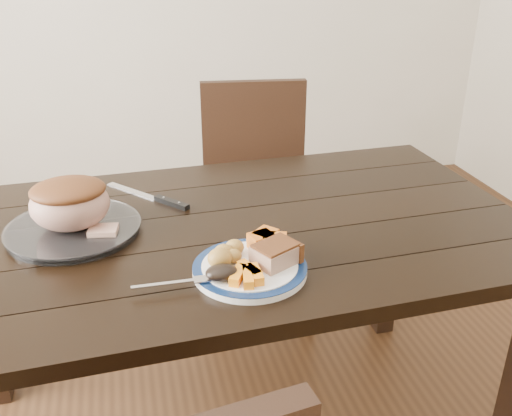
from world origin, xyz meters
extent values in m
cube|color=black|center=(0.00, 0.00, 0.73)|extent=(1.63, 0.96, 0.04)
cube|color=black|center=(0.70, 0.40, 0.35)|extent=(0.07, 0.07, 0.71)
cube|color=black|center=(0.25, 0.65, 0.45)|extent=(0.47, 0.47, 0.04)
cube|color=black|center=(0.28, 0.85, 0.70)|extent=(0.42, 0.09, 0.46)
cube|color=black|center=(0.45, 0.81, 0.21)|extent=(0.04, 0.04, 0.43)
cube|color=black|center=(0.41, 0.45, 0.21)|extent=(0.04, 0.04, 0.43)
cube|color=black|center=(0.10, 0.85, 0.21)|extent=(0.04, 0.04, 0.43)
cube|color=black|center=(0.05, 0.49, 0.21)|extent=(0.04, 0.04, 0.43)
cylinder|color=white|center=(0.01, -0.24, 0.76)|extent=(0.26, 0.26, 0.02)
torus|color=#0E2248|center=(0.01, -0.24, 0.77)|extent=(0.26, 0.26, 0.02)
cylinder|color=white|center=(-0.38, 0.05, 0.76)|extent=(0.33, 0.33, 0.02)
cube|color=tan|center=(0.07, -0.25, 0.79)|extent=(0.12, 0.11, 0.04)
ellipsoid|color=gold|center=(-0.04, -0.21, 0.79)|extent=(0.05, 0.04, 0.04)
ellipsoid|color=gold|center=(-0.02, -0.23, 0.79)|extent=(0.04, 0.03, 0.03)
ellipsoid|color=gold|center=(-0.06, -0.24, 0.79)|extent=(0.05, 0.05, 0.05)
ellipsoid|color=gold|center=(-0.01, -0.19, 0.79)|extent=(0.04, 0.04, 0.04)
cube|color=orange|center=(-0.01, -0.31, 0.78)|extent=(0.03, 0.07, 0.02)
cube|color=orange|center=(-0.03, -0.30, 0.78)|extent=(0.05, 0.07, 0.02)
cube|color=orange|center=(0.01, -0.30, 0.78)|extent=(0.02, 0.07, 0.02)
cube|color=orange|center=(0.00, -0.28, 0.78)|extent=(0.05, 0.07, 0.02)
cube|color=orange|center=(0.05, -0.18, 0.79)|extent=(0.07, 0.06, 0.04)
cube|color=orange|center=(0.08, -0.19, 0.79)|extent=(0.07, 0.06, 0.04)
cube|color=orange|center=(0.07, -0.17, 0.79)|extent=(0.07, 0.07, 0.04)
ellipsoid|color=black|center=(-0.06, -0.29, 0.79)|extent=(0.07, 0.05, 0.03)
cube|color=silver|center=(-0.18, -0.28, 0.77)|extent=(0.14, 0.01, 0.00)
cube|color=silver|center=(-0.10, -0.28, 0.77)|extent=(0.05, 0.03, 0.00)
ellipsoid|color=tan|center=(-0.38, 0.05, 0.83)|extent=(0.20, 0.17, 0.13)
cube|color=tan|center=(-0.31, -0.01, 0.78)|extent=(0.08, 0.07, 0.02)
cube|color=silver|center=(-0.23, 0.28, 0.75)|extent=(0.15, 0.17, 0.00)
cube|color=black|center=(-0.12, 0.16, 0.76)|extent=(0.09, 0.10, 0.01)
camera|label=1|loc=(-0.23, -1.32, 1.43)|focal=40.00mm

